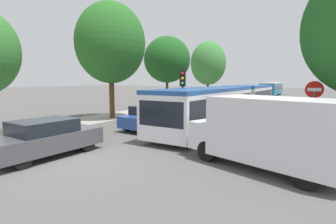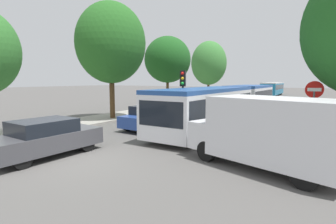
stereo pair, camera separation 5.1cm
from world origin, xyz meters
name	(u,v)px [view 1 (the left image)]	position (x,y,z in m)	size (l,w,h in m)	color
ground_plane	(85,160)	(0.00, 0.00, 0.00)	(200.00, 200.00, 0.00)	#565451
kerb_strip_left	(194,103)	(-6.67, 22.88, 0.07)	(3.20, 55.76, 0.14)	#9E998E
articulated_bus	(228,102)	(1.61, 10.72, 1.40)	(2.68, 16.37, 2.43)	silver
city_bus_rear	(272,88)	(-1.71, 45.76, 1.40)	(2.80, 11.34, 2.43)	teal
queued_car_graphite	(46,138)	(-1.65, -0.39, 0.71)	(1.89, 4.10, 1.40)	#47474C
queued_car_blue	(151,117)	(-1.52, 6.27, 0.70)	(1.87, 4.06, 1.39)	#284799
queued_car_black	(194,107)	(-1.85, 12.70, 0.73)	(1.93, 4.19, 1.43)	black
queued_car_white	(223,102)	(-1.57, 18.69, 0.68)	(1.82, 3.94, 1.34)	white
queued_car_green	(239,98)	(-1.59, 24.42, 0.77)	(2.04, 4.43, 1.51)	#236638
queued_car_navy	(250,96)	(-1.93, 30.98, 0.71)	(1.89, 4.10, 1.40)	navy
white_van	(270,131)	(5.76, 2.50, 1.24)	(5.35, 3.29, 2.31)	silver
traffic_light	(183,86)	(0.09, 7.16, 2.50)	(0.38, 0.40, 3.40)	#56595E
no_entry_sign	(313,104)	(6.79, 6.12, 1.88)	(0.70, 0.08, 2.82)	#56595E
tree_left_mid	(110,43)	(-5.94, 7.70, 5.42)	(4.87, 4.87, 8.24)	#51381E
tree_left_far	(167,60)	(-6.19, 15.67, 4.81)	(4.46, 4.46, 7.04)	#51381E
tree_left_distant	(208,63)	(-6.33, 26.18, 5.05)	(4.58, 4.58, 7.89)	#51381E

